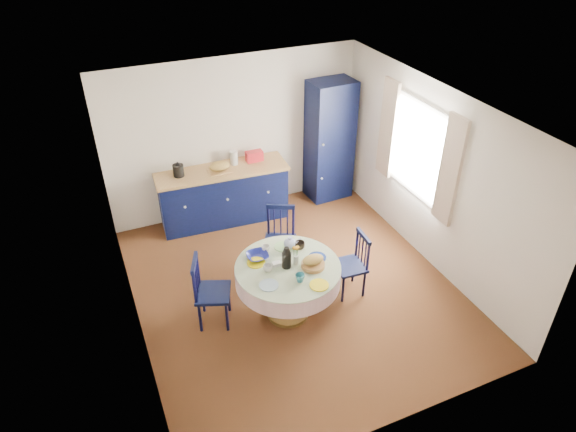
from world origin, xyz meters
name	(u,v)px	position (x,y,z in m)	size (l,w,h in m)	color
floor	(294,288)	(0.00, 0.00, 0.00)	(4.50, 4.50, 0.00)	black
ceiling	(295,111)	(0.00, 0.00, 2.50)	(4.50, 4.50, 0.00)	white
wall_back	(235,137)	(0.00, 2.25, 1.25)	(4.00, 0.02, 2.50)	silver
wall_left	(124,249)	(-2.00, 0.00, 1.25)	(0.02, 4.50, 2.50)	silver
wall_right	(431,177)	(2.00, 0.00, 1.25)	(0.02, 4.50, 2.50)	silver
window	(418,150)	(1.95, 0.30, 1.52)	(0.10, 1.74, 1.45)	white
kitchen_counter	(223,194)	(-0.33, 1.96, 0.46)	(2.05, 0.76, 1.14)	black
pantry_cabinet	(330,141)	(1.52, 2.00, 1.00)	(0.73, 0.54, 2.00)	black
dining_table	(288,274)	(-0.26, -0.41, 0.64)	(1.26, 1.26, 1.04)	#553B18
chair_left	(210,291)	(-1.17, -0.15, 0.48)	(0.52, 0.54, 0.94)	black
chair_far	(280,239)	(0.01, 0.48, 0.48)	(0.56, 0.55, 0.94)	black
chair_right	(352,264)	(0.66, -0.34, 0.44)	(0.40, 0.41, 0.88)	black
mug_a	(268,268)	(-0.51, -0.39, 0.80)	(0.11, 0.11, 0.09)	silver
mug_b	(300,278)	(-0.25, -0.71, 0.81)	(0.11, 0.11, 0.10)	#2B6F7E
mug_c	(300,245)	(0.01, -0.15, 0.81)	(0.13, 0.13, 0.10)	black
mug_d	(266,249)	(-0.40, -0.05, 0.81)	(0.10, 0.10, 0.09)	silver
cobalt_bowl	(257,256)	(-0.54, -0.12, 0.79)	(0.26, 0.26, 0.06)	navy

